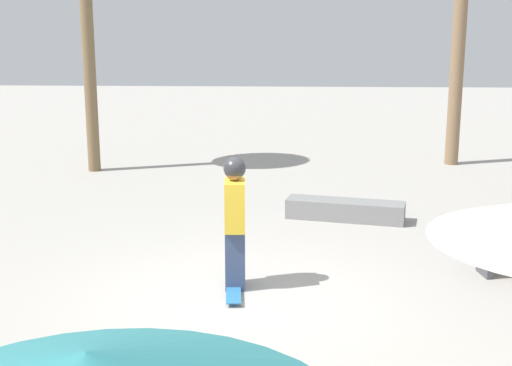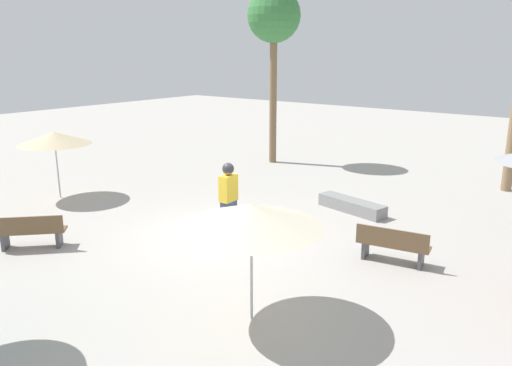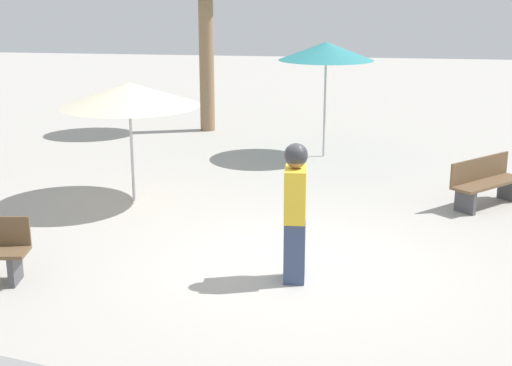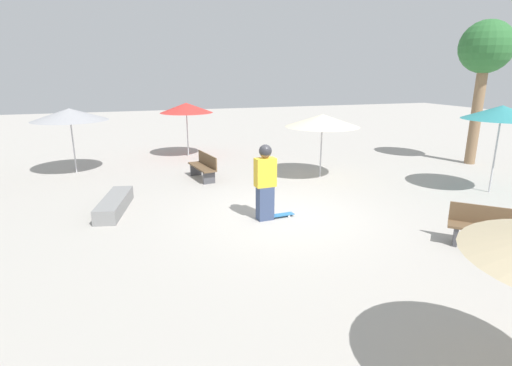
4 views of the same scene
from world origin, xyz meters
name	(u,v)px [view 2 (image 2 of 4)]	position (x,y,z in m)	size (l,w,h in m)	color
ground_plane	(220,237)	(0.00, 0.00, 0.00)	(60.00, 60.00, 0.00)	#ADA8A0
skater_main	(228,195)	(-0.45, -0.09, 1.00)	(0.51, 0.31, 1.86)	#38476B
skateboard	(220,233)	(-0.09, -0.09, 0.06)	(0.81, 0.26, 0.07)	teal
concrete_ledge	(352,206)	(-3.96, 1.71, 0.18)	(1.00, 2.25, 0.36)	gray
bench_near	(393,245)	(-1.13, 4.15, 0.43)	(0.70, 1.65, 0.85)	#47474C
bench_far	(31,232)	(3.35, -3.10, 0.43)	(1.46, 1.43, 0.85)	#47474C
shade_umbrella_tan	(54,138)	(0.52, -6.48, 1.96)	(2.26, 2.26, 2.15)	#B7B7BC
shade_umbrella_cream	(251,216)	(2.70, 3.14, 1.94)	(2.47, 2.47, 2.15)	#B7B7BC
palm_tree_far_back	(274,19)	(-8.06, -4.13, 5.84)	(2.15, 2.15, 7.07)	brown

